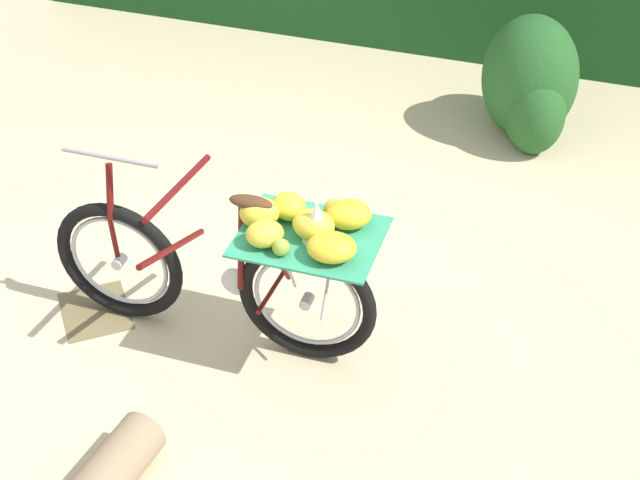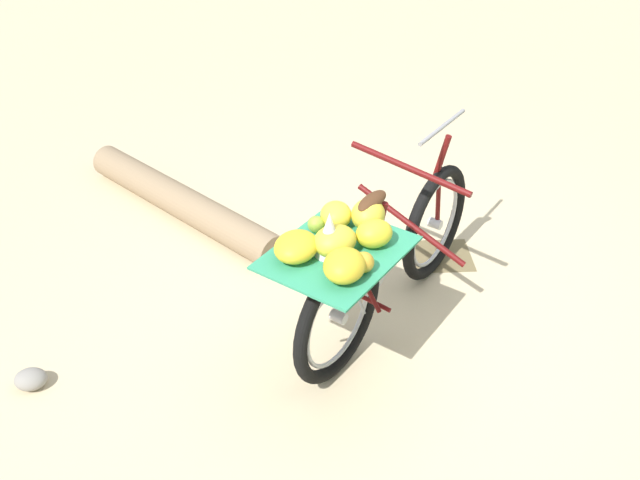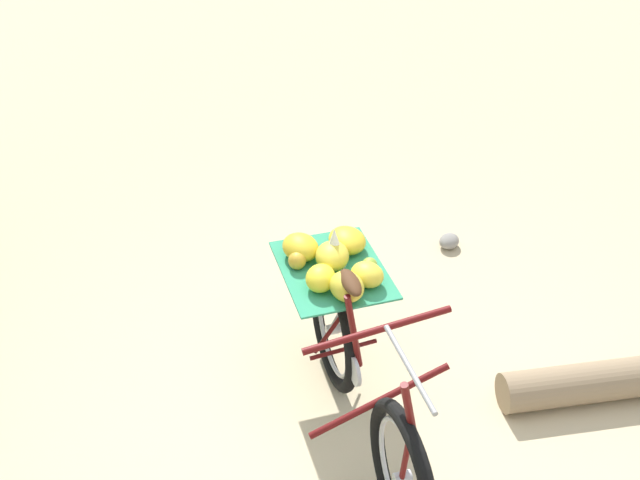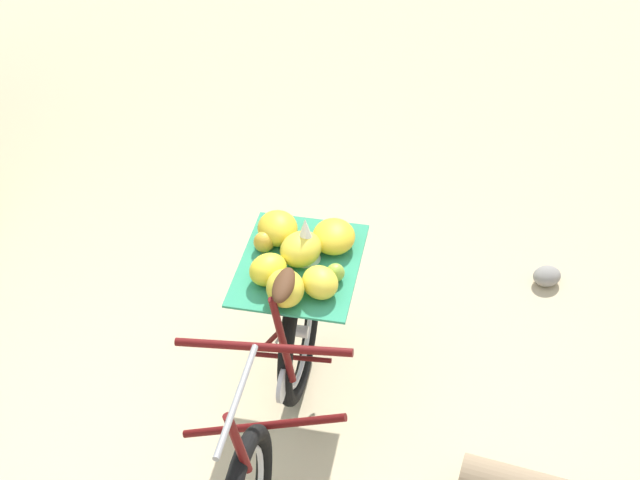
# 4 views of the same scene
# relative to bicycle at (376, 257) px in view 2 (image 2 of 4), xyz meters

# --- Properties ---
(ground_plane) EXTENTS (60.00, 60.00, 0.00)m
(ground_plane) POSITION_rel_bicycle_xyz_m (-0.29, 0.06, -0.53)
(ground_plane) COLOR beige
(bicycle) EXTENTS (1.33, 1.59, 1.03)m
(bicycle) POSITION_rel_bicycle_xyz_m (0.00, 0.00, 0.00)
(bicycle) COLOR black
(bicycle) RESTS_ON ground_plane
(fallen_log) EXTENTS (1.46, 1.47, 0.23)m
(fallen_log) POSITION_rel_bicycle_xyz_m (1.20, -1.30, -0.41)
(fallen_log) COLOR #937A5B
(fallen_log) RESTS_ON ground_plane
(path_stone) EXTENTS (0.17, 0.14, 0.10)m
(path_stone) POSITION_rel_bicycle_xyz_m (1.81, 0.32, -0.48)
(path_stone) COLOR gray
(path_stone) RESTS_ON ground_plane
(leaf_litter_patch) EXTENTS (0.44, 0.36, 0.01)m
(leaf_litter_patch) POSITION_rel_bicycle_xyz_m (-0.51, -0.71, -0.52)
(leaf_litter_patch) COLOR olive
(leaf_litter_patch) RESTS_ON ground_plane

